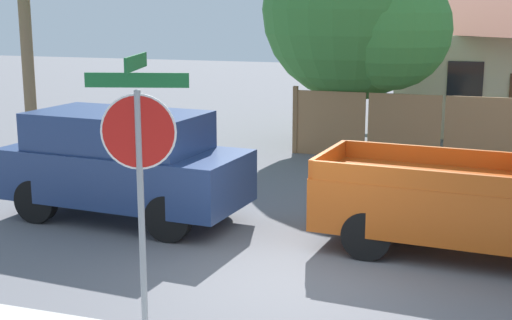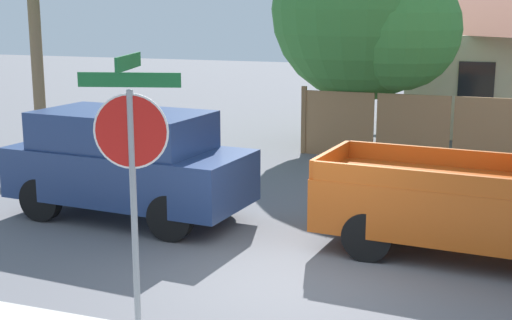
{
  "view_description": "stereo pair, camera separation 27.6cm",
  "coord_description": "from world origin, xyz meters",
  "px_view_note": "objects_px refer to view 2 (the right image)",
  "views": [
    {
      "loc": [
        2.52,
        -9.19,
        3.8
      ],
      "look_at": [
        -0.8,
        0.57,
        1.6
      ],
      "focal_mm": 50.0,
      "sensor_mm": 36.0,
      "label": 1
    },
    {
      "loc": [
        2.78,
        -9.1,
        3.8
      ],
      "look_at": [
        -0.8,
        0.57,
        1.6
      ],
      "focal_mm": 50.0,
      "sensor_mm": 36.0,
      "label": 2
    }
  ],
  "objects_px": {
    "palm_tree": "(33,0)",
    "stop_sign": "(132,155)",
    "red_suv": "(128,161)",
    "orange_pickup": "(495,203)",
    "oak_tree": "(370,14)"
  },
  "relations": [
    {
      "from": "red_suv",
      "to": "stop_sign",
      "type": "distance_m",
      "value": 5.69
    },
    {
      "from": "orange_pickup",
      "to": "stop_sign",
      "type": "bearing_deg",
      "value": -122.32
    },
    {
      "from": "oak_tree",
      "to": "stop_sign",
      "type": "distance_m",
      "value": 12.9
    },
    {
      "from": "red_suv",
      "to": "orange_pickup",
      "type": "distance_m",
      "value": 6.4
    },
    {
      "from": "red_suv",
      "to": "orange_pickup",
      "type": "relative_size",
      "value": 0.9
    },
    {
      "from": "oak_tree",
      "to": "palm_tree",
      "type": "distance_m",
      "value": 8.56
    },
    {
      "from": "oak_tree",
      "to": "palm_tree",
      "type": "bearing_deg",
      "value": -143.81
    },
    {
      "from": "oak_tree",
      "to": "palm_tree",
      "type": "xyz_separation_m",
      "value": [
        -6.9,
        -5.05,
        0.34
      ]
    },
    {
      "from": "oak_tree",
      "to": "red_suv",
      "type": "xyz_separation_m",
      "value": [
        -2.74,
        -8.08,
        -2.59
      ]
    },
    {
      "from": "orange_pickup",
      "to": "red_suv",
      "type": "bearing_deg",
      "value": -175.86
    },
    {
      "from": "palm_tree",
      "to": "orange_pickup",
      "type": "relative_size",
      "value": 0.92
    },
    {
      "from": "oak_tree",
      "to": "palm_tree",
      "type": "height_order",
      "value": "oak_tree"
    },
    {
      "from": "red_suv",
      "to": "oak_tree",
      "type": "bearing_deg",
      "value": 75.54
    },
    {
      "from": "stop_sign",
      "to": "palm_tree",
      "type": "bearing_deg",
      "value": 116.25
    },
    {
      "from": "palm_tree",
      "to": "stop_sign",
      "type": "distance_m",
      "value": 10.62
    }
  ]
}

